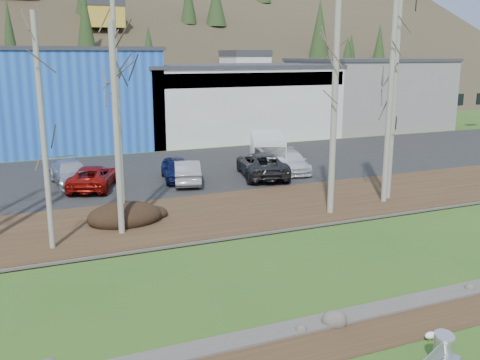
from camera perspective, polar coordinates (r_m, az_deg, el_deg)
name	(u,v)px	position (r m, az deg, el deg)	size (l,w,h in m)	color
dirt_strip	(331,342)	(15.48, 9.65, -16.66)	(80.00, 1.80, 0.03)	#382616
near_bank_rocks	(312,326)	(16.22, 7.68, -15.16)	(80.00, 0.80, 0.50)	#47423D
river	(253,274)	(19.49, 1.42, -9.99)	(80.00, 8.00, 0.90)	black
far_bank_rocks	(213,239)	(23.02, -2.86, -6.28)	(80.00, 0.80, 0.46)	#47423D
far_bank	(190,217)	(25.87, -5.35, -3.93)	(80.00, 7.00, 0.15)	#382616
parking_lot	(140,174)	(35.70, -10.57, 0.69)	(80.00, 14.00, 0.14)	black
building_blue	(29,98)	(48.22, -21.62, 8.11)	(20.40, 12.24, 8.30)	#1E4BB1
building_white	(229,100)	(52.03, -1.16, 8.51)	(18.36, 12.24, 6.80)	beige
building_grey	(367,93)	(59.89, 13.35, 9.02)	(14.28, 12.24, 7.30)	gray
litter_bin	(443,352)	(14.97, 20.84, -16.75)	(0.48, 0.48, 0.83)	#A2A5A6
seagull	(431,335)	(16.16, 19.69, -15.31)	(0.41, 0.21, 0.30)	gold
dirt_mound	(125,215)	(25.22, -12.19, -3.65)	(3.46, 2.44, 0.68)	black
birch_3	(43,135)	(21.75, -20.26, 4.55)	(0.21, 0.21, 9.11)	#AFAD9E
birch_4	(117,131)	(22.85, -13.02, 5.07)	(0.26, 0.26, 8.85)	#AFAD9E
birch_5	(118,113)	(24.24, -12.87, 6.99)	(0.21, 0.21, 10.07)	#AFAD9E
birch_6	(335,92)	(25.60, 10.08, 9.20)	(0.30, 0.30, 11.65)	#AFAD9E
birch_7	(390,102)	(28.32, 15.68, 8.01)	(0.28, 0.28, 10.39)	#AFAD9E
birch_8	(394,99)	(29.10, 16.10, 8.27)	(0.26, 0.26, 10.55)	#AFAD9E
car_2	(93,177)	(31.93, -15.42, 0.32)	(2.23, 4.84, 1.34)	#9A110C
car_3	(71,173)	(33.23, -17.59, 0.72)	(1.96, 4.82, 1.40)	#ABADB4
car_4	(177,169)	(33.06, -6.78, 1.19)	(1.66, 4.12, 1.40)	#0E1443
car_5	(187,172)	(32.15, -5.66, 0.88)	(1.49, 4.27, 1.41)	#A4A4A6
car_6	(262,164)	(33.75, 2.34, 1.67)	(2.61, 5.67, 1.58)	#272729
car_7	(291,162)	(35.40, 5.43, 1.96)	(1.85, 4.56, 1.32)	white
car_9	(272,163)	(34.78, 3.47, 1.79)	(1.85, 4.56, 1.32)	white
van_white	(267,151)	(36.57, 2.94, 3.08)	(3.86, 5.50, 2.22)	white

